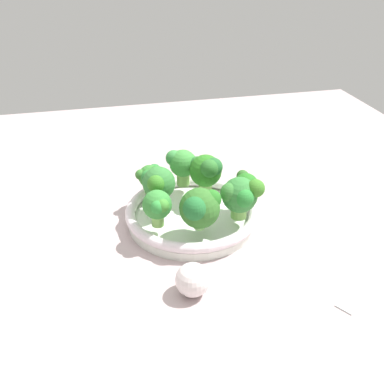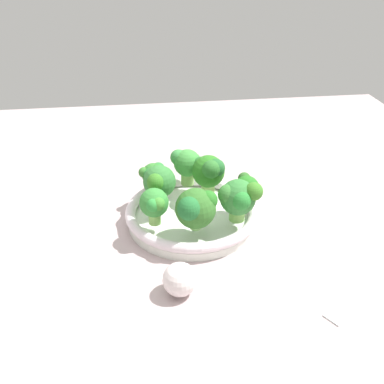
{
  "view_description": "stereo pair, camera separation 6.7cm",
  "coord_description": "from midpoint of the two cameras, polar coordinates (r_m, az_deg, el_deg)",
  "views": [
    {
      "loc": [
        -67.41,
        17.2,
        45.78
      ],
      "look_at": [
        -1.1,
        1.69,
        6.29
      ],
      "focal_mm": 42.14,
      "sensor_mm": 36.0,
      "label": 1
    },
    {
      "loc": [
        -68.62,
        10.57,
        45.78
      ],
      "look_at": [
        -1.1,
        1.69,
        6.29
      ],
      "focal_mm": 42.14,
      "sensor_mm": 36.0,
      "label": 2
    }
  ],
  "objects": [
    {
      "name": "broccoli_floret_2",
      "position": [
        0.73,
        -7.01,
        -1.82
      ],
      "size": [
        5.38,
        4.88,
        6.43
      ],
      "color": "#91CD64",
      "rests_on": "bowl"
    },
    {
      "name": "broccoli_floret_0",
      "position": [
        0.79,
        -6.73,
        1.07
      ],
      "size": [
        6.95,
        5.79,
        7.49
      ],
      "color": "#88C55E",
      "rests_on": "bowl"
    },
    {
      "name": "broccoli_floret_6",
      "position": [
        0.82,
        -0.53,
        2.71
      ],
      "size": [
        7.38,
        5.98,
        7.64
      ],
      "color": "#A2CE6F",
      "rests_on": "bowl"
    },
    {
      "name": "bowl",
      "position": [
        0.81,
        -2.38,
        -2.88
      ],
      "size": [
        23.91,
        23.91,
        3.29
      ],
      "color": "white",
      "rests_on": "ground_plane"
    },
    {
      "name": "broccoli_floret_4",
      "position": [
        0.75,
        3.58,
        -0.48
      ],
      "size": [
        6.64,
        7.27,
        7.53
      ],
      "color": "#7BBF55",
      "rests_on": "bowl"
    },
    {
      "name": "garlic_bulb",
      "position": [
        0.66,
        -2.92,
        -11.13
      ],
      "size": [
        5.04,
        5.04,
        5.04
      ],
      "primitive_type": "sphere",
      "color": "white",
      "rests_on": "ground_plane"
    },
    {
      "name": "ground_plane",
      "position": [
        0.84,
        -1.35,
        -4.02
      ],
      "size": [
        130.0,
        130.0,
        2.5
      ],
      "primitive_type": "cube",
      "color": "#B6A1A2"
    },
    {
      "name": "broccoli_floret_5",
      "position": [
        0.85,
        -3.6,
        3.64
      ],
      "size": [
        5.23,
        6.11,
        7.11
      ],
      "color": "#89B95E",
      "rests_on": "bowl"
    },
    {
      "name": "broccoli_floret_3",
      "position": [
        0.84,
        -7.68,
        1.9
      ],
      "size": [
        5.15,
        5.0,
        5.44
      ],
      "color": "#7AC35C",
      "rests_on": "bowl"
    },
    {
      "name": "broccoli_floret_7",
      "position": [
        0.79,
        4.26,
        0.72
      ],
      "size": [
        5.18,
        5.04,
        6.06
      ],
      "color": "#7AC15D",
      "rests_on": "bowl"
    },
    {
      "name": "broccoli_floret_1",
      "position": [
        0.72,
        -1.63,
        -2.06
      ],
      "size": [
        7.05,
        7.4,
        7.16
      ],
      "color": "#87C069",
      "rests_on": "bowl"
    }
  ]
}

